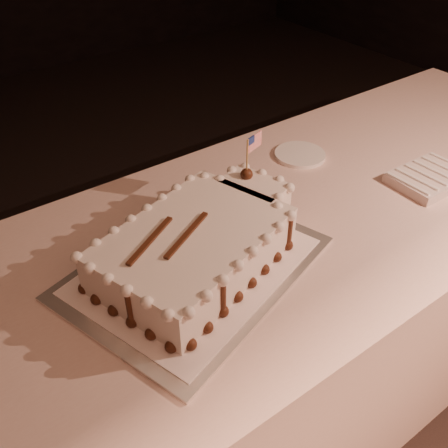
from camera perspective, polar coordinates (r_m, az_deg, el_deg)
banquet_table at (r=1.50m, az=4.95°, el=-11.01°), size 2.40×0.80×0.75m
cake_board at (r=1.10m, az=-3.38°, el=-4.96°), size 0.63×0.54×0.01m
doily at (r=1.10m, az=-3.39°, el=-4.77°), size 0.56×0.49×0.00m
sheet_cake at (r=1.08m, az=-2.54°, el=-2.04°), size 0.53×0.38×0.20m
napkin_stack at (r=1.48m, az=22.37°, el=4.91°), size 0.21×0.15×0.03m
side_plate at (r=1.51m, az=8.67°, el=7.83°), size 0.15×0.15×0.01m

